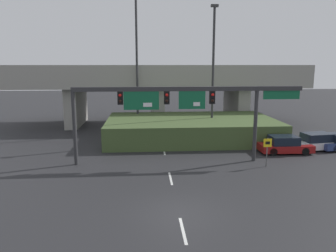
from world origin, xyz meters
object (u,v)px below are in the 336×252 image
(parked_sedan_near_right, at_px, (285,145))
(parked_sedan_mid_right, at_px, (318,142))
(signal_gantry, at_px, (181,101))
(speed_limit_sign, at_px, (267,148))
(highway_light_pole_far, at_px, (137,62))
(highway_light_pole_near, at_px, (213,69))

(parked_sedan_near_right, height_order, parked_sedan_mid_right, parked_sedan_mid_right)
(signal_gantry, height_order, speed_limit_sign, signal_gantry)
(highway_light_pole_far, height_order, parked_sedan_near_right, highway_light_pole_far)
(speed_limit_sign, bearing_deg, parked_sedan_mid_right, 35.33)
(signal_gantry, xyz_separation_m, speed_limit_sign, (6.06, -1.51, -3.29))
(speed_limit_sign, bearing_deg, highway_light_pole_far, 125.84)
(speed_limit_sign, relative_size, highway_light_pole_far, 0.15)
(highway_light_pole_far, xyz_separation_m, parked_sedan_mid_right, (15.70, -8.68, -6.88))
(parked_sedan_near_right, relative_size, parked_sedan_mid_right, 0.90)
(parked_sedan_near_right, xyz_separation_m, parked_sedan_mid_right, (3.33, 0.84, 0.01))
(highway_light_pole_far, bearing_deg, signal_gantry, -73.62)
(highway_light_pole_near, relative_size, highway_light_pole_far, 0.90)
(speed_limit_sign, distance_m, parked_sedan_mid_right, 7.68)
(signal_gantry, distance_m, speed_limit_sign, 7.05)
(signal_gantry, relative_size, parked_sedan_near_right, 3.92)
(signal_gantry, relative_size, speed_limit_sign, 7.95)
(speed_limit_sign, bearing_deg, parked_sedan_near_right, 50.97)
(parked_sedan_near_right, bearing_deg, signal_gantry, -165.77)
(parked_sedan_near_right, bearing_deg, highway_light_pole_far, 143.62)
(speed_limit_sign, relative_size, parked_sedan_mid_right, 0.44)
(highway_light_pole_far, height_order, parked_sedan_mid_right, highway_light_pole_far)
(speed_limit_sign, xyz_separation_m, highway_light_pole_far, (-9.46, 13.10, 6.16))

